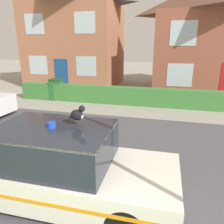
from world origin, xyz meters
TOP-DOWN VIEW (x-y plane):
  - road_strip at (0.00, 4.26)m, footprint 28.00×6.94m
  - garden_hedge at (-0.78, 9.84)m, footprint 12.63×0.52m
  - police_car at (-0.86, 2.29)m, footprint 4.34×1.82m
  - cat at (-0.57, 2.52)m, footprint 0.36×0.20m
  - house_left at (-6.12, 15.38)m, footprint 6.86×5.61m
  - house_right at (3.52, 14.99)m, footprint 7.13×6.54m
  - wheelie_bin at (-5.08, 9.89)m, footprint 0.71×0.71m

SIDE VIEW (x-z plane):
  - road_strip at x=0.00m, z-range 0.00..0.01m
  - garden_hedge at x=-0.78m, z-range 0.00..0.92m
  - wheelie_bin at x=-5.08m, z-range 0.00..1.19m
  - police_car at x=-0.86m, z-range -0.08..1.54m
  - cat at x=-0.57m, z-range 1.60..1.91m
  - house_right at x=3.52m, z-range 0.07..7.13m
  - house_left at x=-6.12m, z-range 0.07..7.93m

